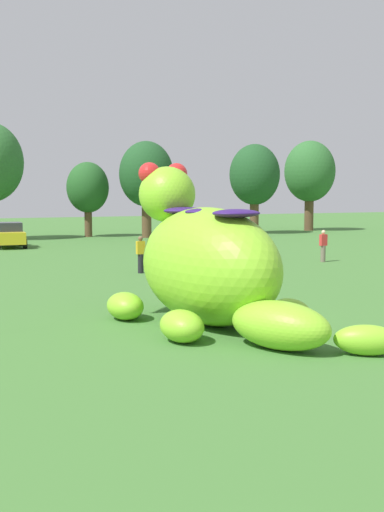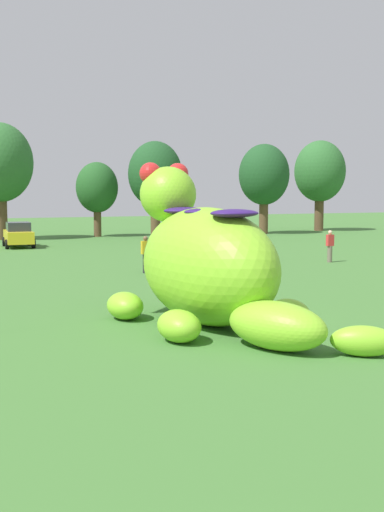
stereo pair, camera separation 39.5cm
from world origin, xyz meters
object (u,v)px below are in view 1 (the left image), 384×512
Objects in this scene: spectator_mid_field at (141,255)px; giant_inflatable_creature at (208,264)px; car_yellow at (10,235)px; spectator_near_inflatable at (323,246)px.

giant_inflatable_creature is at bearing -101.01° from spectator_mid_field.
giant_inflatable_creature is 2.11× the size of car_yellow.
giant_inflatable_creature is 5.17× the size of spectator_near_inflatable.
spectator_near_inflatable is 1.00× the size of spectator_mid_field.
car_yellow is 2.45× the size of spectator_near_inflatable.
giant_inflatable_creature is 17.08m from spectator_near_inflatable.
giant_inflatable_creature is 5.17× the size of spectator_mid_field.
spectator_mid_field is at bearing -178.76° from spectator_near_inflatable.
car_yellow is at bearing 92.28° from giant_inflatable_creature.
spectator_near_inflatable is at bearing -49.84° from car_yellow.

